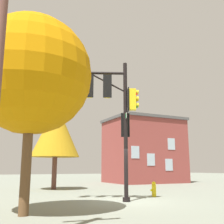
{
  "coord_description": "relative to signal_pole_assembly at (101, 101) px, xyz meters",
  "views": [
    {
      "loc": [
        6.63,
        12.03,
        1.58
      ],
      "look_at": [
        0.85,
        0.19,
        4.26
      ],
      "focal_mm": 44.25,
      "sensor_mm": 36.0,
      "label": 1
    }
  ],
  "objects": [
    {
      "name": "tree_far",
      "position": [
        0.1,
        -8.52,
        -0.48
      ],
      "size": [
        3.71,
        3.71,
        6.53
      ],
      "color": "brown",
      "rests_on": "ground_plane"
    },
    {
      "name": "ground_plane",
      "position": [
        -1.1,
        0.55,
        -4.93
      ],
      "size": [
        120.0,
        120.0,
        0.0
      ],
      "primitive_type": "plane",
      "color": "slate"
    },
    {
      "name": "tree_near",
      "position": [
        3.94,
        2.51,
        0.03
      ],
      "size": [
        4.45,
        4.45,
        7.2
      ],
      "color": "brown",
      "rests_on": "ground_plane"
    },
    {
      "name": "fire_hydrant",
      "position": [
        -3.62,
        -0.8,
        -4.52
      ],
      "size": [
        0.33,
        0.24,
        0.83
      ],
      "color": "gold",
      "rests_on": "ground_plane"
    },
    {
      "name": "brick_building",
      "position": [
        -11.32,
        -13.82,
        -1.4
      ],
      "size": [
        7.93,
        6.44,
        7.05
      ],
      "color": "brown",
      "rests_on": "ground_plane"
    },
    {
      "name": "signal_pole_assembly",
      "position": [
        0.0,
        0.0,
        0.0
      ],
      "size": [
        4.53,
        2.26,
        6.98
      ],
      "color": "black",
      "rests_on": "ground_plane"
    }
  ]
}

